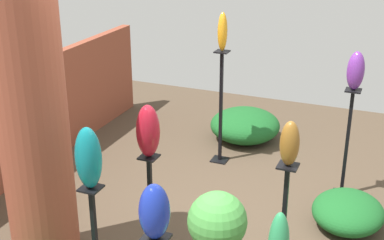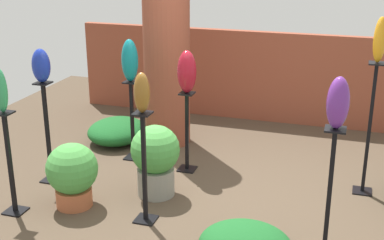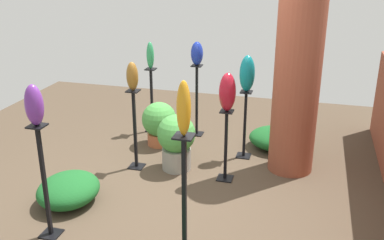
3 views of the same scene
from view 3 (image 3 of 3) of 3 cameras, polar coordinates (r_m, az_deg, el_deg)
ground_plane at (r=5.59m, az=-2.13°, el=-9.06°), size 8.00×8.00×0.00m
brick_pillar at (r=5.82m, az=13.23°, el=5.63°), size 0.59×0.59×2.63m
pedestal_teal at (r=6.34m, az=6.71°, el=-0.98°), size 0.20×0.20×0.98m
pedestal_amber at (r=3.90m, az=-0.96°, el=-12.31°), size 0.20×0.20×1.41m
pedestal_ruby at (r=5.70m, az=4.31°, el=-3.69°), size 0.20×0.20×0.94m
pedestal_violet at (r=4.77m, az=-18.16°, el=-8.09°), size 0.20×0.20×1.23m
pedestal_bronze at (r=6.02m, az=-7.24°, el=-1.67°), size 0.20×0.20×1.10m
pedestal_cobalt at (r=7.05m, az=0.61°, el=2.10°), size 0.20×0.20×1.14m
pedestal_jade at (r=7.24m, az=-5.12°, el=2.15°), size 0.20×0.20×1.04m
art_vase_teal at (r=6.10m, az=7.02°, el=5.88°), size 0.19×0.21×0.50m
art_vase_amber at (r=3.46m, az=-1.06°, el=1.48°), size 0.12×0.11×0.45m
art_vase_ruby at (r=5.43m, az=4.52°, el=3.56°), size 0.21×0.21×0.48m
art_vase_violet at (r=4.43m, az=-19.41°, el=1.80°), size 0.17×0.18×0.40m
art_vase_bronze at (r=5.76m, az=-7.59°, el=5.53°), size 0.14×0.15×0.37m
art_vase_cobalt at (r=6.83m, az=0.63°, el=8.44°), size 0.19×0.19×0.36m
art_vase_jade at (r=7.03m, az=-5.32°, el=8.17°), size 0.12×0.12×0.42m
potted_plant_mid_left at (r=5.96m, az=-2.00°, el=-2.54°), size 0.51×0.51×0.77m
potted_plant_back_center at (r=6.74m, az=-4.19°, el=-0.28°), size 0.52×0.52×0.67m
foliage_bed_west at (r=6.80m, az=10.85°, el=-2.32°), size 0.76×0.85×0.30m
foliage_bed_center at (r=5.48m, az=-15.40°, el=-8.53°), size 0.79×0.70×0.33m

